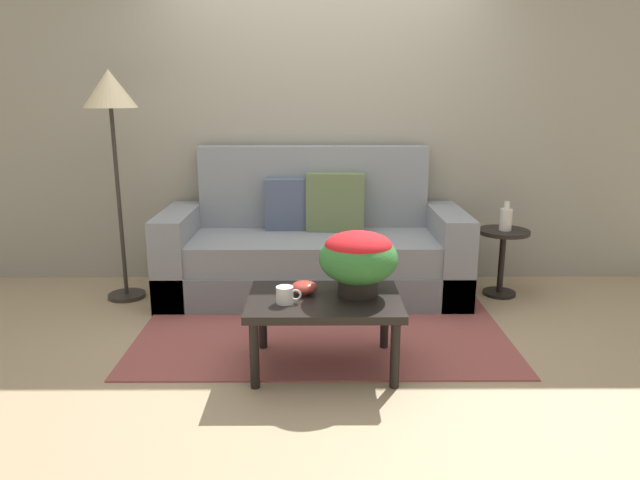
{
  "coord_description": "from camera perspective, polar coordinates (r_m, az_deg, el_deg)",
  "views": [
    {
      "loc": [
        -0.03,
        -3.59,
        1.53
      ],
      "look_at": [
        -0.01,
        0.11,
        0.6
      ],
      "focal_mm": 32.72,
      "sensor_mm": 36.0,
      "label": 1
    }
  ],
  "objects": [
    {
      "name": "ground_plane",
      "position": [
        3.9,
        0.19,
        -8.96
      ],
      "size": [
        14.0,
        14.0,
        0.0
      ],
      "primitive_type": "plane",
      "color": "tan"
    },
    {
      "name": "wall_back",
      "position": [
        4.84,
        0.08,
        11.47
      ],
      "size": [
        6.4,
        0.12,
        2.61
      ],
      "primitive_type": "cube",
      "color": "gray",
      "rests_on": "ground"
    },
    {
      "name": "area_rug",
      "position": [
        4.06,
        0.17,
        -7.91
      ],
      "size": [
        2.39,
        1.75,
        0.01
      ],
      "primitive_type": "cube",
      "color": "#994C47",
      "rests_on": "ground"
    },
    {
      "name": "couch",
      "position": [
        4.53,
        -0.63,
        -1.04
      ],
      "size": [
        2.29,
        0.86,
        1.13
      ],
      "color": "slate",
      "rests_on": "ground"
    },
    {
      "name": "coffee_table",
      "position": [
        3.3,
        0.41,
        -6.51
      ],
      "size": [
        0.86,
        0.6,
        0.42
      ],
      "color": "black",
      "rests_on": "ground"
    },
    {
      "name": "side_table",
      "position": [
        4.69,
        17.41,
        -0.95
      ],
      "size": [
        0.39,
        0.39,
        0.52
      ],
      "color": "black",
      "rests_on": "ground"
    },
    {
      "name": "floor_lamp",
      "position": [
        4.51,
        -19.8,
        12.36
      ],
      "size": [
        0.38,
        0.38,
        1.7
      ],
      "color": "#2D2823",
      "rests_on": "ground"
    },
    {
      "name": "potted_plant",
      "position": [
        3.27,
        3.76,
        -1.67
      ],
      "size": [
        0.44,
        0.44,
        0.36
      ],
      "color": "black",
      "rests_on": "coffee_table"
    },
    {
      "name": "coffee_mug",
      "position": [
        3.18,
        -3.41,
        -5.39
      ],
      "size": [
        0.14,
        0.09,
        0.09
      ],
      "color": "white",
      "rests_on": "coffee_table"
    },
    {
      "name": "snack_bowl",
      "position": [
        3.33,
        -1.55,
        -4.63
      ],
      "size": [
        0.15,
        0.15,
        0.07
      ],
      "color": "#B2382D",
      "rests_on": "coffee_table"
    },
    {
      "name": "table_vase",
      "position": [
        4.63,
        17.72,
        2.01
      ],
      "size": [
        0.09,
        0.09,
        0.22
      ],
      "color": "silver",
      "rests_on": "side_table"
    }
  ]
}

